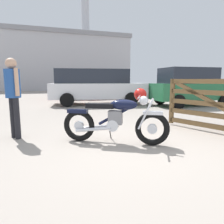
# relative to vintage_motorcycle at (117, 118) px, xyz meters

# --- Properties ---
(ground_plane) EXTENTS (80.00, 80.00, 0.00)m
(ground_plane) POSITION_rel_vintage_motorcycle_xyz_m (0.28, -0.33, -0.49)
(ground_plane) COLOR gray
(vintage_motorcycle) EXTENTS (1.86, 1.13, 1.07)m
(vintage_motorcycle) POSITION_rel_vintage_motorcycle_xyz_m (0.00, 0.00, 0.00)
(vintage_motorcycle) COLOR black
(vintage_motorcycle) RESTS_ON ground_plane
(bystander) EXTENTS (0.30, 0.40, 1.66)m
(bystander) POSITION_rel_vintage_motorcycle_xyz_m (-1.92, 1.00, 0.53)
(bystander) COLOR black
(bystander) RESTS_ON ground_plane
(blue_hatchback_right) EXTENTS (4.36, 2.26, 1.67)m
(blue_hatchback_right) POSITION_rel_vintage_motorcycle_xyz_m (1.71, 9.97, 0.34)
(blue_hatchback_right) COLOR black
(blue_hatchback_right) RESTS_ON ground_plane
(red_hatchback_near) EXTENTS (4.00, 2.03, 1.78)m
(red_hatchback_near) POSITION_rel_vintage_motorcycle_xyz_m (5.34, 4.44, 0.43)
(red_hatchback_near) COLOR black
(red_hatchback_near) RESTS_ON ground_plane
(silver_sedan_mid) EXTENTS (4.93, 2.57, 1.74)m
(silver_sedan_mid) POSITION_rel_vintage_motorcycle_xyz_m (1.20, 6.38, 0.45)
(silver_sedan_mid) COLOR black
(silver_sedan_mid) RESTS_ON ground_plane
(industrial_building) EXTENTS (19.17, 10.45, 14.89)m
(industrial_building) POSITION_rel_vintage_motorcycle_xyz_m (0.06, 25.92, 3.06)
(industrial_building) COLOR #B2B2B7
(industrial_building) RESTS_ON ground_plane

